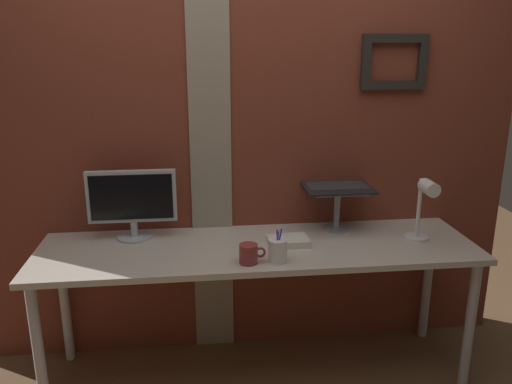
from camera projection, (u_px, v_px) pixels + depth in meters
ground_plane at (247, 375)px, 2.72m from camera, size 6.00×6.00×0.00m
brick_wall_back at (239, 113)px, 2.71m from camera, size 3.01×0.16×2.68m
desk at (258, 259)px, 2.57m from camera, size 2.18×0.60×0.73m
monitor at (132, 200)px, 2.59m from camera, size 0.45×0.18×0.36m
laptop_stand at (337, 202)px, 2.73m from camera, size 0.28×0.22×0.23m
laptop at (335, 177)px, 2.76m from camera, size 0.36×0.33×0.20m
desk_lamp at (424, 204)px, 2.53m from camera, size 0.12×0.20×0.33m
pen_cup at (278, 251)px, 2.35m from camera, size 0.09×0.09×0.16m
coffee_mug at (249, 254)px, 2.34m from camera, size 0.12×0.09×0.09m
paper_clutter_stack at (288, 241)px, 2.56m from camera, size 0.21×0.15×0.03m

